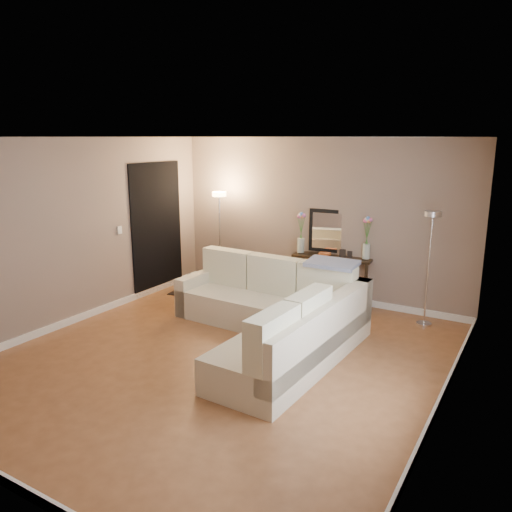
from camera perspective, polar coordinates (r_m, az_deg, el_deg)
The scene contains 22 objects.
floor at distance 6.18m, azimuth -3.86°, elevation -11.53°, with size 5.00×5.50×0.01m, color #965D36.
ceiling at distance 5.60m, azimuth -4.29°, elevation 13.46°, with size 5.00×5.50×0.01m, color white.
wall_back at distance 8.13m, azimuth 7.07°, elevation 4.14°, with size 5.00×0.02×2.60m, color gray.
wall_left at distance 7.44m, azimuth -20.20°, elevation 2.55°, with size 0.02×5.50×2.60m, color gray.
wall_right at distance 4.83m, azimuth 21.32°, elevation -3.12°, with size 0.02×5.50×2.60m, color gray.
baseboard_back at distance 8.40m, azimuth 6.76°, elevation -4.33°, with size 5.00×0.03×0.10m, color white.
baseboard_front at distance 4.49m, azimuth -25.74°, elevation -22.63°, with size 5.00×0.03×0.10m, color white.
baseboard_left at distance 7.74m, azimuth -19.34°, elevation -6.58°, with size 0.03×5.50×0.10m, color white.
baseboard_right at distance 5.31m, azimuth 19.86°, elevation -16.15°, with size 0.03×5.50×0.10m, color white.
doorway at distance 8.61m, azimuth -11.24°, elevation 3.15°, with size 0.02×1.20×2.20m, color black.
switch_plate at distance 7.99m, azimuth -15.32°, elevation 2.87°, with size 0.02×0.08×0.12m, color white.
sectional_sofa at distance 6.54m, azimuth 2.23°, elevation -6.70°, with size 2.72×2.68×0.94m.
throw_blanket at distance 6.71m, azimuth 8.67°, elevation -0.84°, with size 0.68×0.39×0.05m, color #7E87A3.
console_table at distance 8.06m, azimuth 8.09°, elevation -2.28°, with size 1.28×0.48×0.77m.
leaning_mirror at distance 8.04m, azimuth 9.12°, elevation 2.78°, with size 0.88×0.14×0.69m.
table_decor at distance 7.92m, azimuth 8.64°, elevation 0.25°, with size 0.53×0.13×0.12m.
flower_vase_left at distance 8.05m, azimuth 5.17°, elevation 2.37°, with size 0.15×0.13×0.66m.
flower_vase_right at distance 7.78m, azimuth 12.54°, elevation 1.71°, with size 0.15×0.13×0.66m.
floor_lamp_lit at distance 8.61m, azimuth -4.17°, elevation 4.03°, with size 0.27×0.27×1.69m.
floor_lamp_unlit at distance 7.23m, azimuth 19.30°, elevation 1.13°, with size 0.26×0.26×1.63m.
charcoal_rug at distance 8.65m, azimuth -5.56°, elevation -4.05°, with size 1.10×0.83×0.01m, color black.
black_bag at distance 8.62m, azimuth -7.02°, elevation -2.91°, with size 0.31×0.22×0.20m, color black.
Camera 1 is at (3.19, -4.60, 2.60)m, focal length 35.00 mm.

